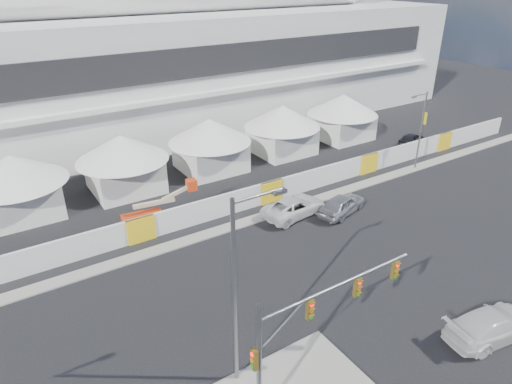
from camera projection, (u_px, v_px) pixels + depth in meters
ground at (326, 321)px, 27.04m from camera, size 160.00×160.00×0.00m
far_curb at (396, 174)px, 46.17m from camera, size 80.00×1.20×0.12m
stadium at (170, 49)px, 58.38m from camera, size 80.00×24.80×21.98m
tent_row at (168, 149)px, 43.98m from camera, size 53.40×8.40×5.40m
hoarding_fence at (271, 192)px, 40.45m from camera, size 70.00×0.25×2.00m
scaffold_tower at (399, 56)px, 73.92m from camera, size 4.40×4.40×12.00m
sedan_silver at (342, 204)px, 38.58m from camera, size 3.30×5.38×1.71m
pickup_curb at (294, 207)px, 38.26m from camera, size 3.40×6.12×1.62m
pickup_near at (492, 325)px, 25.56m from camera, size 3.28×6.21×1.71m
lot_car_b at (412, 139)px, 53.83m from camera, size 2.65×4.46×1.42m
traffic_mast at (297, 341)px, 20.22m from camera, size 9.02×0.66×6.80m
streetlight_median at (240, 282)px, 20.69m from camera, size 2.83×0.28×10.21m
streetlight_curb at (421, 126)px, 45.45m from camera, size 2.40×0.54×8.08m
boom_lift at (149, 214)px, 37.06m from camera, size 6.42×1.85×3.21m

